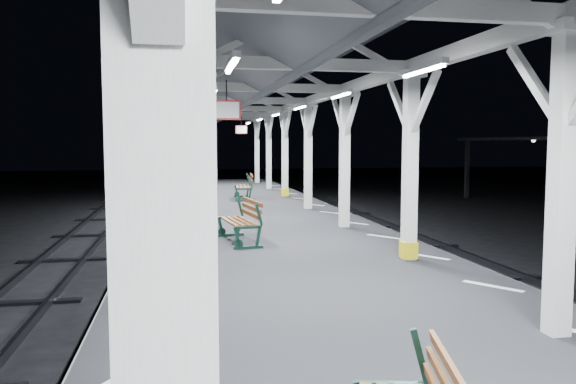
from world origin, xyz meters
name	(u,v)px	position (x,y,z in m)	size (l,w,h in m)	color
ground	(328,366)	(0.00, 0.00, 0.00)	(120.00, 120.00, 0.00)	black
platform	(329,331)	(0.00, 0.00, 0.50)	(6.00, 50.00, 1.00)	black
hazard_stripes_left	(144,305)	(-2.45, 0.00, 1.00)	(1.00, 48.00, 0.01)	silver
hazard_stripes_right	(493,286)	(2.45, 0.00, 1.00)	(1.00, 48.00, 0.01)	silver
canopy	(331,28)	(0.00, -0.02, 4.56)	(5.40, 49.00, 4.65)	silver
bench_mid	(243,220)	(-0.69, 4.34, 1.48)	(0.83, 1.72, 0.89)	#112E24
bench_far	(246,186)	(0.41, 13.34, 1.50)	(0.78, 1.79, 0.95)	#112E24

